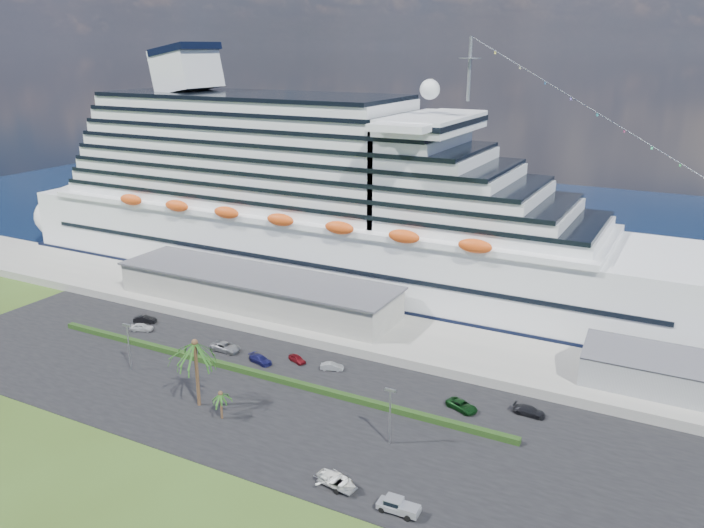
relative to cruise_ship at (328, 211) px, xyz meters
The scene contains 22 objects.
ground 69.56m from the cruise_ship, 71.40° to the right, with size 420.00×420.00×0.00m, color #354C19.
asphalt_lot 59.58m from the cruise_ship, 67.89° to the right, with size 140.00×38.00×0.12m, color black.
wharf 35.90m from the cruise_ship, 48.10° to the right, with size 240.00×20.00×1.80m, color gray.
water 71.40m from the cruise_ship, 71.93° to the left, with size 420.00×160.00×0.02m, color black.
cruise_ship is the anchor object (origin of this frame).
terminal_building 26.92m from the cruise_ship, 98.22° to the right, with size 61.00×15.00×6.30m.
port_shed 78.32m from the cruise_ship, 18.08° to the right, with size 24.00×12.31×7.37m.
hedge 52.41m from the cruise_ship, 74.26° to the right, with size 88.00×1.10×0.90m, color black.
lamp_post_left 57.50m from the cruise_ship, 96.59° to the right, with size 1.60×0.35×8.27m.
lamp_post_right 70.64m from the cruise_ship, 53.44° to the right, with size 1.60×0.35×8.27m.
palm_tall 61.56m from the cruise_ship, 79.12° to the right, with size 8.82×8.82×11.13m.
palm_short 65.13m from the cruise_ship, 74.52° to the right, with size 3.53×3.53×4.56m.
parked_car_0 48.66m from the cruise_ship, 111.59° to the right, with size 1.77×4.41×1.50m, color silver.
parked_car_1 46.69m from the cruise_ship, 115.94° to the right, with size 1.53×4.39×1.45m, color black.
parked_car_2 45.51m from the cruise_ship, 85.99° to the right, with size 2.62×5.68×1.58m, color gray.
parked_car_3 47.86m from the cruise_ship, 75.44° to the right, with size 1.90×4.68×1.36m, color #16174F.
parked_car_4 46.57m from the cruise_ship, 67.52° to the right, with size 1.46×3.64×1.24m, color maroon.
parked_car_5 49.30m from the cruise_ship, 59.70° to the right, with size 1.36×3.89×1.28m, color #95989C.
parked_car_6 65.63m from the cruise_ship, 42.06° to the right, with size 2.32×5.03×1.40m, color black.
parked_car_7 70.80m from the cruise_ship, 34.91° to the right, with size 1.92×4.73×1.37m, color black.
pickup_truck 85.78m from the cruise_ship, 54.81° to the right, with size 5.16×2.08×1.80m.
boat_trailer 80.68m from the cruise_ship, 59.56° to the right, with size 6.55×4.72×1.83m.
Camera 1 is at (53.98, -67.12, 52.09)m, focal length 35.00 mm.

